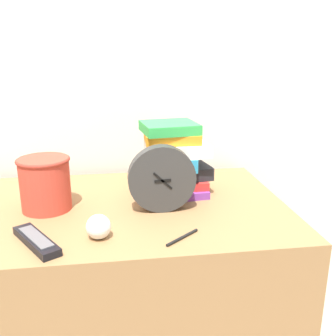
% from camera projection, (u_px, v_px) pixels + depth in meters
% --- Properties ---
extents(wall_back, '(6.00, 0.04, 2.40)m').
position_uv_depth(wall_back, '(100.00, 45.00, 1.50)').
color(wall_back, silver).
rests_on(wall_back, ground_plane).
extents(desk, '(1.15, 0.69, 0.71)m').
position_uv_depth(desk, '(110.00, 301.00, 1.35)').
color(desk, olive).
rests_on(desk, ground_plane).
extents(desk_clock, '(0.21, 0.04, 0.21)m').
position_uv_depth(desk_clock, '(162.00, 179.00, 1.19)').
color(desk_clock, '#333333').
rests_on(desk_clock, desk).
extents(book_stack, '(0.26, 0.20, 0.25)m').
position_uv_depth(book_stack, '(174.00, 159.00, 1.33)').
color(book_stack, '#7A3899').
rests_on(book_stack, desk).
extents(basket, '(0.16, 0.16, 0.17)m').
position_uv_depth(basket, '(45.00, 182.00, 1.20)').
color(basket, '#C63D2D').
rests_on(basket, desk).
extents(tv_remote, '(0.15, 0.19, 0.02)m').
position_uv_depth(tv_remote, '(36.00, 241.00, 1.00)').
color(tv_remote, black).
rests_on(tv_remote, desk).
extents(crumpled_paper_ball, '(0.07, 0.07, 0.07)m').
position_uv_depth(crumpled_paper_ball, '(99.00, 227.00, 1.03)').
color(crumpled_paper_ball, white).
rests_on(crumpled_paper_ball, desk).
extents(pen, '(0.10, 0.08, 0.01)m').
position_uv_depth(pen, '(182.00, 237.00, 1.04)').
color(pen, black).
rests_on(pen, desk).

